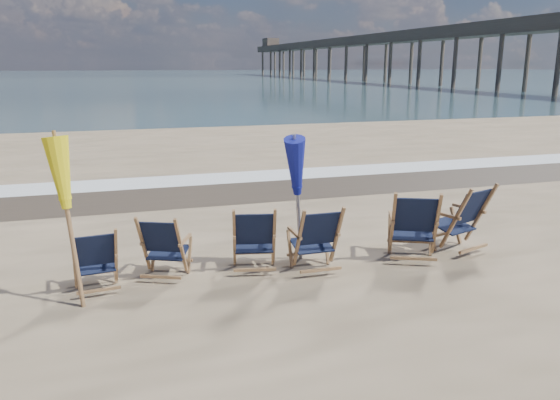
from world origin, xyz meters
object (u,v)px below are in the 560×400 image
(beach_chair_1, at_px, (181,248))
(beach_chair_2, at_px, (274,239))
(beach_chair_3, at_px, (337,238))
(beach_chair_4, at_px, (436,227))
(umbrella_yellow, at_px, (66,182))
(fishing_pier, at_px, (382,52))
(beach_chair_0, at_px, (116,258))
(beach_chair_5, at_px, (481,216))
(umbrella_blue, at_px, (298,167))

(beach_chair_1, relative_size, beach_chair_2, 0.95)
(beach_chair_3, xyz_separation_m, beach_chair_4, (1.51, -0.11, 0.06))
(umbrella_yellow, height_order, fishing_pier, fishing_pier)
(beach_chair_0, height_order, umbrella_yellow, umbrella_yellow)
(beach_chair_5, bearing_deg, umbrella_blue, -22.32)
(beach_chair_0, xyz_separation_m, beach_chair_4, (4.48, -0.30, 0.11))
(beach_chair_0, relative_size, umbrella_blue, 0.45)
(beach_chair_4, distance_m, umbrella_blue, 2.21)
(fishing_pier, bearing_deg, beach_chair_1, -118.66)
(beach_chair_0, height_order, beach_chair_5, beach_chair_5)
(beach_chair_4, height_order, umbrella_yellow, umbrella_yellow)
(umbrella_blue, xyz_separation_m, fishing_pier, (37.84, 72.18, 3.19))
(beach_chair_4, xyz_separation_m, beach_chair_5, (1.02, 0.36, -0.00))
(beach_chair_3, bearing_deg, beach_chair_0, -3.66)
(beach_chair_1, height_order, beach_chair_5, beach_chair_5)
(umbrella_blue, bearing_deg, beach_chair_1, -174.72)
(beach_chair_1, height_order, umbrella_blue, umbrella_blue)
(beach_chair_3, bearing_deg, beach_chair_2, -13.80)
(umbrella_yellow, distance_m, umbrella_blue, 3.07)
(beach_chair_0, bearing_deg, umbrella_blue, 179.22)
(beach_chair_4, bearing_deg, beach_chair_0, 19.70)
(umbrella_blue, distance_m, fishing_pier, 81.56)
(umbrella_yellow, distance_m, fishing_pier, 83.45)
(beach_chair_1, height_order, umbrella_yellow, umbrella_yellow)
(beach_chair_1, distance_m, beach_chair_3, 2.16)
(beach_chair_3, xyz_separation_m, umbrella_yellow, (-3.46, -0.09, 1.03))
(beach_chair_0, height_order, fishing_pier, fishing_pier)
(fishing_pier, bearing_deg, beach_chair_2, -117.86)
(beach_chair_3, height_order, umbrella_yellow, umbrella_yellow)
(beach_chair_3, bearing_deg, umbrella_yellow, 1.37)
(beach_chair_2, distance_m, umbrella_blue, 1.08)
(beach_chair_2, distance_m, umbrella_yellow, 2.82)
(beach_chair_0, relative_size, beach_chair_2, 0.91)
(beach_chair_2, bearing_deg, umbrella_blue, -141.07)
(umbrella_yellow, bearing_deg, beach_chair_1, 15.08)
(beach_chair_1, distance_m, beach_chair_5, 4.67)
(beach_chair_1, relative_size, beach_chair_3, 0.94)
(beach_chair_5, bearing_deg, beach_chair_3, -13.33)
(beach_chair_2, height_order, umbrella_yellow, umbrella_yellow)
(beach_chair_3, relative_size, beach_chair_4, 0.90)
(beach_chair_0, relative_size, beach_chair_5, 0.80)
(beach_chair_0, relative_size, beach_chair_3, 0.89)
(beach_chair_1, relative_size, umbrella_blue, 0.48)
(beach_chair_0, relative_size, fishing_pier, 0.01)
(beach_chair_0, bearing_deg, beach_chair_4, 170.01)
(beach_chair_4, xyz_separation_m, umbrella_blue, (-1.94, 0.54, 0.91))
(beach_chair_5, bearing_deg, beach_chair_4, 0.54)
(beach_chair_0, relative_size, beach_chair_1, 0.95)
(beach_chair_1, xyz_separation_m, beach_chair_5, (4.66, -0.02, 0.09))
(beach_chair_4, bearing_deg, beach_chair_2, 15.72)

